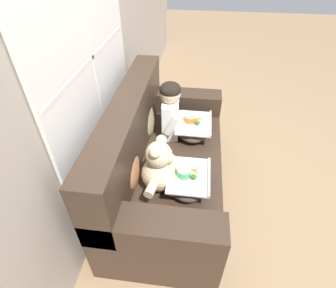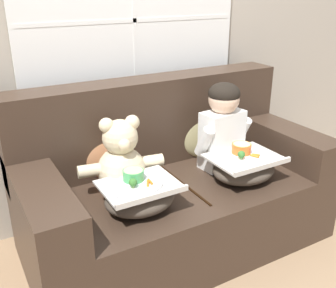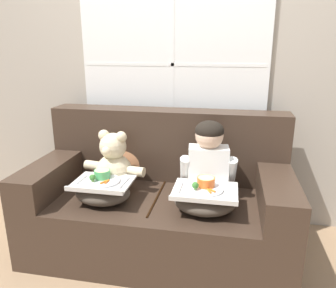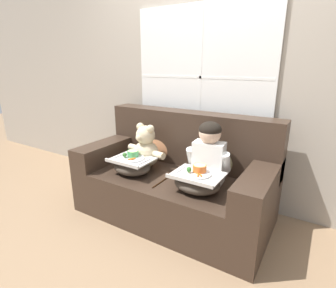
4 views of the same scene
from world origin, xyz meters
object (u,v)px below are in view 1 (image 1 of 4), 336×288
object	(u,v)px
throw_pillow_behind_teddy	(130,167)
lap_tray_child	(193,128)
lap_tray_teddy	(188,181)
throw_pillow_behind_child	(147,116)
child_figure	(170,107)
couch	(161,163)
teddy_bear	(160,169)

from	to	relation	value
throw_pillow_behind_teddy	lap_tray_child	size ratio (longest dim) A/B	0.90
lap_tray_child	lap_tray_teddy	bearing A→B (deg)	180.00
throw_pillow_behind_child	child_figure	size ratio (longest dim) A/B	0.72
throw_pillow_behind_child	child_figure	distance (m)	0.25
throw_pillow_behind_teddy	child_figure	bearing A→B (deg)	-18.18
throw_pillow_behind_child	lap_tray_child	world-z (taller)	throw_pillow_behind_child
couch	throw_pillow_behind_teddy	xyz separation A→B (m)	(-0.33, 0.18, 0.25)
throw_pillow_behind_teddy	child_figure	xyz separation A→B (m)	(0.66, -0.22, 0.11)
couch	throw_pillow_behind_child	world-z (taller)	couch
throw_pillow_behind_child	lap_tray_child	size ratio (longest dim) A/B	0.97
child_figure	teddy_bear	distance (m)	0.67
child_figure	lap_tray_child	xyz separation A→B (m)	(-0.00, -0.22, -0.21)
throw_pillow_behind_teddy	lap_tray_child	world-z (taller)	throw_pillow_behind_teddy
teddy_bear	lap_tray_teddy	bearing A→B (deg)	-89.95
child_figure	teddy_bear	size ratio (longest dim) A/B	1.13
throw_pillow_behind_teddy	lap_tray_child	xyz separation A→B (m)	(0.66, -0.43, -0.09)
couch	throw_pillow_behind_teddy	distance (m)	0.45
couch	throw_pillow_behind_teddy	size ratio (longest dim) A/B	5.01
teddy_bear	lap_tray_child	bearing A→B (deg)	-17.77
throw_pillow_behind_child	throw_pillow_behind_teddy	world-z (taller)	throw_pillow_behind_child
lap_tray_child	throw_pillow_behind_teddy	bearing A→B (deg)	146.69
couch	lap_tray_teddy	world-z (taller)	couch
child_figure	lap_tray_teddy	size ratio (longest dim) A/B	1.41
throw_pillow_behind_child	lap_tray_teddy	xyz separation A→B (m)	(-0.66, -0.43, -0.09)
child_figure	teddy_bear	world-z (taller)	child_figure
lap_tray_child	couch	bearing A→B (deg)	142.57
couch	lap_tray_child	bearing A→B (deg)	-37.43
lap_tray_teddy	teddy_bear	bearing A→B (deg)	90.05
child_figure	throw_pillow_behind_teddy	bearing A→B (deg)	161.82
throw_pillow_behind_teddy	lap_tray_teddy	bearing A→B (deg)	-90.10
throw_pillow_behind_child	throw_pillow_behind_teddy	size ratio (longest dim) A/B	1.08
throw_pillow_behind_child	teddy_bear	size ratio (longest dim) A/B	0.82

